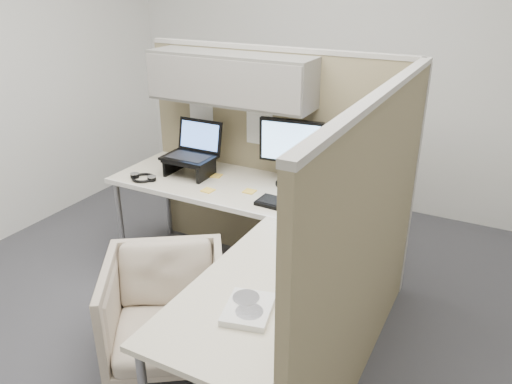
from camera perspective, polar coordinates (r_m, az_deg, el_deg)
The scene contains 19 objects.
ground at distance 3.36m, azimuth -3.62°, elevation -14.64°, with size 4.50×4.50×0.00m, color #3C3C41.
partition_back at distance 3.60m, azimuth -0.17°, elevation 7.87°, with size 2.00×0.36×1.63m.
partition_right at distance 2.55m, azimuth 12.76°, elevation -6.57°, with size 0.07×2.03×1.63m.
desk at distance 3.02m, azimuth -0.68°, elevation -3.76°, with size 2.00×1.98×0.73m.
office_chair at distance 2.97m, azimuth -10.25°, elevation -12.57°, with size 0.67×0.63×0.69m, color beige.
monitor_left at distance 3.38m, azimuth 4.00°, elevation 5.11°, with size 0.44×0.20×0.47m.
monitor_right at distance 3.07m, azimuth 11.59°, elevation 2.75°, with size 0.34×0.33×0.47m.
laptop_station at distance 3.64m, azimuth -7.36°, elevation 4.21°, with size 0.36×0.31×0.38m.
keyboard at distance 3.12m, azimuth 4.21°, elevation -1.72°, with size 0.48×0.16×0.02m, color black.
mouse at distance 2.99m, azimuth 7.28°, elevation -2.94°, with size 0.11×0.07×0.04m, color black.
travel_mug at distance 3.28m, azimuth 6.18°, elevation 0.91°, with size 0.08×0.08×0.17m.
soda_can_green at distance 2.95m, azimuth 11.46°, elevation -2.72°, with size 0.07×0.07×0.12m, color #B21E1E.
soda_can_silver at distance 3.13m, azimuth 9.11°, elevation -0.92°, with size 0.07×0.07×0.12m, color #1E3FA5.
sticky_note_c at distance 3.63m, azimuth -4.58°, elevation 1.88°, with size 0.08×0.08×0.01m, color yellow.
sticky_note_a at distance 3.39m, azimuth -5.52°, elevation 0.19°, with size 0.08×0.08×0.01m, color yellow.
sticky_note_d at distance 3.36m, azimuth -0.75°, elevation 0.08°, with size 0.08×0.08×0.01m, color yellow.
headphones at distance 3.65m, azimuth -12.77°, elevation 1.62°, with size 0.21×0.18×0.03m.
paper_stack at distance 2.22m, azimuth -0.85°, elevation -13.22°, with size 0.25×0.29×0.03m.
desk_clock at distance 2.51m, azimuth 6.05°, elevation -7.66°, with size 0.09×0.10×0.10m.
Camera 1 is at (1.40, -2.23, 2.08)m, focal length 35.00 mm.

